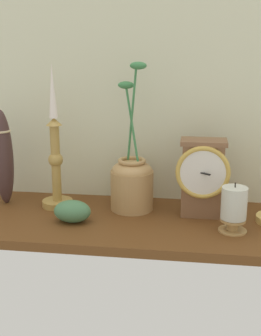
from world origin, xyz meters
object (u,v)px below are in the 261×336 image
object	(u,v)px
candlestick_tall_center	(56,159)
tall_ceramic_vase	(3,157)
pillar_candle_front	(234,208)
mantel_clock	(202,177)
brass_vase_jar	(132,181)

from	to	relation	value
candlestick_tall_center	tall_ceramic_vase	distance (cm)	15.57
candlestick_tall_center	pillar_candle_front	size ratio (longest dim) A/B	3.17
mantel_clock	pillar_candle_front	xyz separation A→B (cm)	(7.71, -9.67, -4.81)
candlestick_tall_center	tall_ceramic_vase	size ratio (longest dim) A/B	1.47
candlestick_tall_center	brass_vase_jar	distance (cm)	22.07
mantel_clock	tall_ceramic_vase	distance (cm)	56.13
brass_vase_jar	pillar_candle_front	world-z (taller)	brass_vase_jar
mantel_clock	candlestick_tall_center	world-z (taller)	candlestick_tall_center
brass_vase_jar	mantel_clock	bearing A→B (deg)	-7.15
pillar_candle_front	candlestick_tall_center	bearing A→B (deg)	166.92
pillar_candle_front	brass_vase_jar	bearing A→B (deg)	155.81
brass_vase_jar	tall_ceramic_vase	bearing A→B (deg)	-179.50
mantel_clock	pillar_candle_front	world-z (taller)	mantel_clock
mantel_clock	pillar_candle_front	size ratio (longest dim) A/B	1.65
pillar_candle_front	mantel_clock	bearing A→B (deg)	128.58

